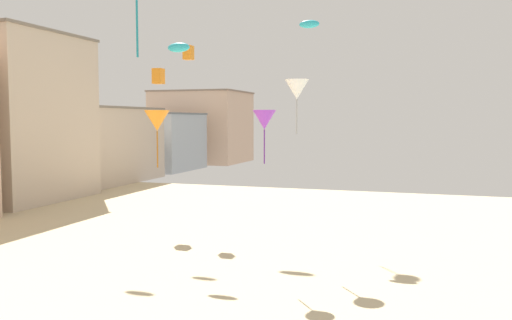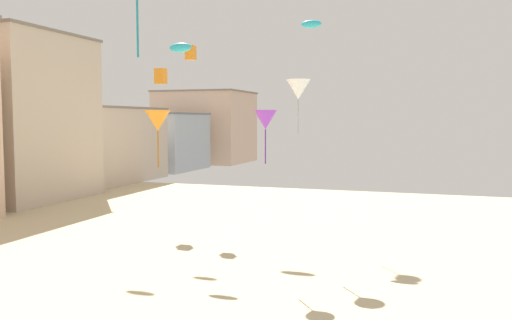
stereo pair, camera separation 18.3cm
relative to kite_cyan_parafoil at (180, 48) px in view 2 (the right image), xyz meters
The scene contains 11 objects.
boardwalk_hotel_mid 32.39m from the kite_cyan_parafoil, 152.93° to the left, with size 15.27×14.35×17.99m.
boardwalk_hotel_far 43.74m from the kite_cyan_parafoil, 131.67° to the left, with size 12.15×17.19×10.50m.
boardwalk_hotel_distant 58.44m from the kite_cyan_parafoil, 119.61° to the left, with size 11.80×14.22×9.90m.
boardwalk_hotel_furthest 74.26m from the kite_cyan_parafoil, 112.71° to the left, with size 17.50×15.78×14.48m.
kite_cyan_parafoil is the anchor object (origin of this frame).
kite_purple_delta 9.22m from the kite_cyan_parafoil, 27.07° to the right, with size 1.33×1.33×3.02m.
kite_white_delta 8.52m from the kite_cyan_parafoil, ahead, with size 1.48×1.48×3.37m.
kite_orange_box 8.54m from the kite_cyan_parafoil, 111.02° to the left, with size 0.72×0.72×1.14m.
kite_orange_box_2 9.87m from the kite_cyan_parafoil, 126.33° to the left, with size 0.82×0.82×1.28m.
kite_cyan_parafoil_4 10.15m from the kite_cyan_parafoil, 42.57° to the left, with size 1.50×0.42×0.58m.
kite_orange_delta 11.34m from the kite_cyan_parafoil, 69.58° to the right, with size 1.20×1.20×2.72m.
Camera 2 is at (13.06, -4.93, 8.75)m, focal length 37.15 mm.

